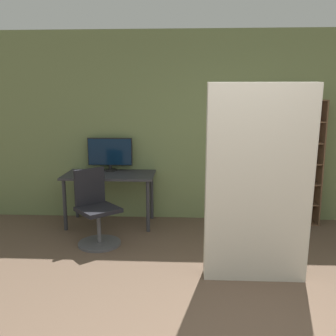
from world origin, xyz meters
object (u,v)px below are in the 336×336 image
monitor (110,153)px  bookshelf (285,163)px  mattress_near (258,185)px  office_chair (96,214)px

monitor → bookshelf: bookshelf is taller
bookshelf → mattress_near: size_ratio=0.91×
bookshelf → office_chair: bearing=-159.4°
office_chair → mattress_near: size_ratio=0.48×
office_chair → mattress_near: 2.05m
monitor → mattress_near: (1.79, -1.75, -0.03)m
monitor → bookshelf: size_ratio=0.37×
monitor → bookshelf: (2.49, -0.00, -0.13)m
monitor → mattress_near: 2.50m
monitor → mattress_near: size_ratio=0.33×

